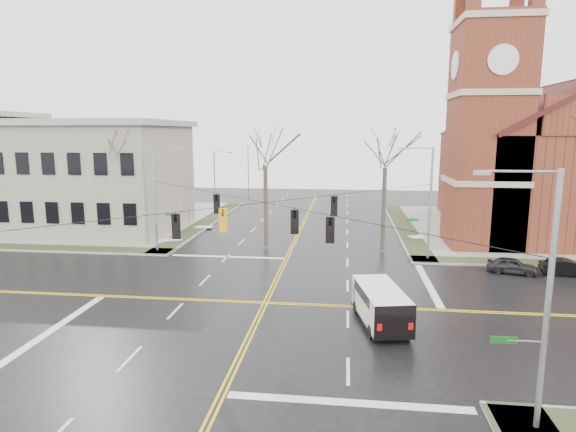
# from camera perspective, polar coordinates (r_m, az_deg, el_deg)

# --- Properties ---
(ground) EXTENTS (120.00, 120.00, 0.00)m
(ground) POSITION_cam_1_polar(r_m,az_deg,el_deg) (29.90, -2.69, -10.23)
(ground) COLOR black
(ground) RESTS_ON ground
(sidewalks) EXTENTS (80.00, 80.00, 0.17)m
(sidewalks) POSITION_cam_1_polar(r_m,az_deg,el_deg) (29.87, -2.69, -10.10)
(sidewalks) COLOR gray
(sidewalks) RESTS_ON ground
(road_markings) EXTENTS (100.00, 100.00, 0.01)m
(road_markings) POSITION_cam_1_polar(r_m,az_deg,el_deg) (29.90, -2.69, -10.22)
(road_markings) COLOR gold
(road_markings) RESTS_ON ground
(church) EXTENTS (24.28, 27.48, 27.50)m
(church) POSITION_cam_1_polar(r_m,az_deg,el_deg) (56.19, 27.98, 6.86)
(church) COLOR brown
(church) RESTS_ON ground
(civic_building_a) EXTENTS (18.00, 14.00, 11.00)m
(civic_building_a) POSITION_cam_1_polar(r_m,az_deg,el_deg) (54.86, -22.38, 4.15)
(civic_building_a) COLOR gray
(civic_building_a) RESTS_ON ground
(signal_pole_ne) EXTENTS (2.75, 0.22, 9.00)m
(signal_pole_ne) POSITION_cam_1_polar(r_m,az_deg,el_deg) (40.08, 16.28, 1.85)
(signal_pole_ne) COLOR gray
(signal_pole_ne) RESTS_ON ground
(signal_pole_nw) EXTENTS (2.75, 0.22, 9.00)m
(signal_pole_nw) POSITION_cam_1_polar(r_m,az_deg,el_deg) (42.67, -15.30, 2.36)
(signal_pole_nw) COLOR gray
(signal_pole_nw) RESTS_ON ground
(signal_pole_se) EXTENTS (2.75, 0.22, 9.00)m
(signal_pole_se) POSITION_cam_1_polar(r_m,az_deg,el_deg) (18.26, 27.99, -8.28)
(signal_pole_se) COLOR gray
(signal_pole_se) RESTS_ON ground
(span_wires) EXTENTS (23.02, 23.02, 0.03)m
(span_wires) POSITION_cam_1_polar(r_m,az_deg,el_deg) (28.37, -2.79, 1.61)
(span_wires) COLOR black
(span_wires) RESTS_ON ground
(traffic_signals) EXTENTS (8.21, 8.26, 1.30)m
(traffic_signals) POSITION_cam_1_polar(r_m,az_deg,el_deg) (27.84, -3.01, -0.12)
(traffic_signals) COLOR black
(traffic_signals) RESTS_ON ground
(streetlight_north_a) EXTENTS (2.30, 0.20, 8.00)m
(streetlight_north_a) POSITION_cam_1_polar(r_m,az_deg,el_deg) (58.05, -8.55, 4.03)
(streetlight_north_a) COLOR gray
(streetlight_north_a) RESTS_ON ground
(streetlight_north_b) EXTENTS (2.30, 0.20, 8.00)m
(streetlight_north_b) POSITION_cam_1_polar(r_m,az_deg,el_deg) (77.44, -4.63, 5.55)
(streetlight_north_b) COLOR gray
(streetlight_north_b) RESTS_ON ground
(cargo_van) EXTENTS (3.08, 5.64, 2.03)m
(cargo_van) POSITION_cam_1_polar(r_m,az_deg,el_deg) (26.96, 10.79, -9.97)
(cargo_van) COLOR white
(cargo_van) RESTS_ON ground
(parked_car_a) EXTENTS (3.74, 2.29, 1.19)m
(parked_car_a) POSITION_cam_1_polar(r_m,az_deg,el_deg) (39.27, 25.04, -5.34)
(parked_car_a) COLOR black
(parked_car_a) RESTS_ON ground
(parked_car_b) EXTENTS (3.78, 1.65, 1.21)m
(parked_car_b) POSITION_cam_1_polar(r_m,az_deg,el_deg) (40.56, 30.19, -5.29)
(parked_car_b) COLOR black
(parked_car_b) RESTS_ON ground
(tree_nw_far) EXTENTS (4.00, 4.00, 12.10)m
(tree_nw_far) POSITION_cam_1_polar(r_m,az_deg,el_deg) (45.61, -18.66, 7.45)
(tree_nw_far) COLOR #332920
(tree_nw_far) RESTS_ON ground
(tree_nw_near) EXTENTS (4.00, 4.00, 10.91)m
(tree_nw_near) POSITION_cam_1_polar(r_m,az_deg,el_deg) (42.29, -2.71, 6.66)
(tree_nw_near) COLOR #332920
(tree_nw_near) RESTS_ON ground
(tree_ne) EXTENTS (4.00, 4.00, 10.73)m
(tree_ne) POSITION_cam_1_polar(r_m,az_deg,el_deg) (41.75, 11.45, 6.25)
(tree_ne) COLOR #332920
(tree_ne) RESTS_ON ground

